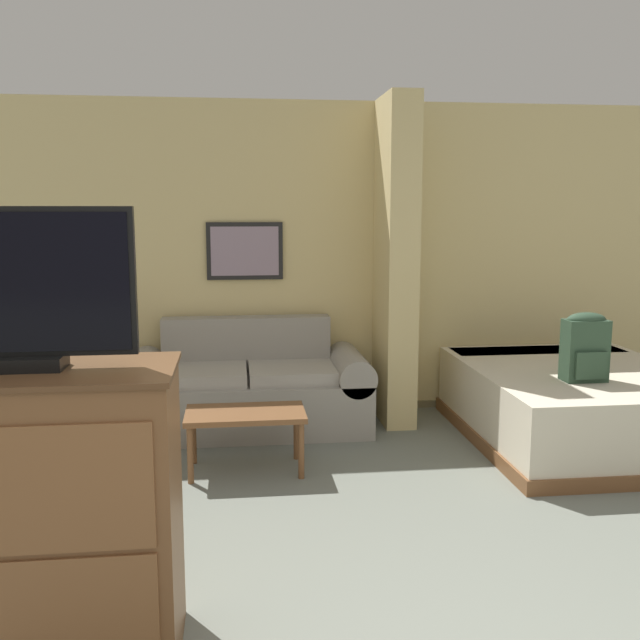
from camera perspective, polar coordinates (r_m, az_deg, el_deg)
wall_back at (r=6.04m, az=-0.09°, el=4.80°), size 7.09×0.16×2.60m
wall_partition_pillar at (r=5.76m, az=6.05°, el=4.61°), size 0.24×0.65×2.60m
couch at (r=5.68m, az=-5.80°, el=-5.54°), size 1.91×0.84×0.85m
coffee_table at (r=4.76m, az=-5.99°, el=-7.85°), size 0.78×0.45×0.41m
side_table at (r=5.67m, az=-16.62°, el=-4.08°), size 0.42×0.42×0.60m
table_lamp at (r=5.61m, az=-16.79°, el=-0.37°), size 0.30×0.30×0.41m
tv_dresser at (r=2.96m, az=-21.46°, el=-14.59°), size 1.03×0.55×1.15m
tv at (r=2.74m, az=-22.47°, el=2.26°), size 0.77×0.16×0.59m
bed at (r=5.71m, az=19.82°, el=-6.32°), size 1.60×1.96×0.55m
backpack at (r=5.21m, az=20.46°, el=-1.96°), size 0.29×0.19×0.48m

